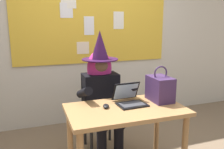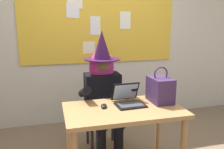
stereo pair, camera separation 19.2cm
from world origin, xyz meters
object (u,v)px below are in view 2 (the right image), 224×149
chair_at_desk (101,108)px  desk_main (123,119)px  handbag (160,89)px  computer_mouse (104,106)px  laptop (128,100)px  person_costumed (103,88)px

chair_at_desk → desk_main: bearing=6.0°
desk_main → handbag: 0.50m
desk_main → computer_mouse: 0.23m
desk_main → handbag: bearing=11.1°
chair_at_desk → laptop: (0.15, -0.59, 0.29)m
chair_at_desk → person_costumed: bearing=-0.2°
chair_at_desk → computer_mouse: bearing=-10.0°
desk_main → person_costumed: (-0.07, 0.57, 0.16)m
desk_main → person_costumed: bearing=96.7°
computer_mouse → handbag: handbag is taller
desk_main → person_costumed: person_costumed is taller
laptop → chair_at_desk: bearing=101.8°
laptop → handbag: size_ratio=0.84×
desk_main → handbag: (0.43, 0.08, 0.25)m
laptop → person_costumed: bearing=105.5°
desk_main → chair_at_desk: (-0.07, 0.69, -0.13)m
person_costumed → chair_at_desk: bearing=-180.0°
laptop → computer_mouse: bearing=-174.9°
person_costumed → computer_mouse: 0.52m
desk_main → person_costumed: size_ratio=0.78×
chair_at_desk → handbag: 0.87m
desk_main → laptop: laptop is taller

